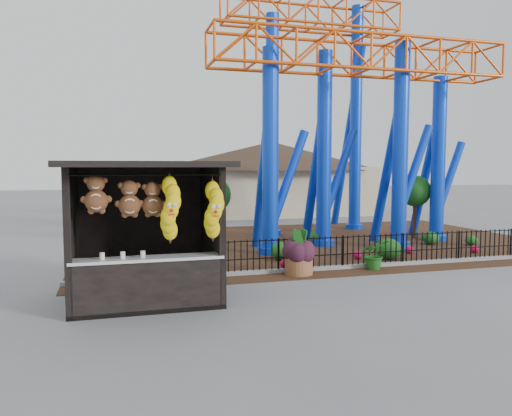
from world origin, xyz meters
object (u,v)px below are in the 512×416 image
object	(u,v)px
roller_coaster	(340,80)
terracotta_planter	(299,265)
prize_booth	(146,234)
potted_plant	(375,254)

from	to	relation	value
roller_coaster	terracotta_planter	world-z (taller)	roller_coaster
prize_booth	terracotta_planter	distance (m)	4.77
roller_coaster	terracotta_planter	bearing A→B (deg)	-124.58
roller_coaster	terracotta_planter	size ratio (longest dim) A/B	13.99
roller_coaster	prize_booth	bearing A→B (deg)	-137.91
terracotta_planter	roller_coaster	bearing A→B (deg)	55.42
prize_booth	potted_plant	distance (m)	6.96
potted_plant	roller_coaster	bearing A→B (deg)	88.85
prize_booth	roller_coaster	world-z (taller)	roller_coaster
potted_plant	terracotta_planter	bearing A→B (deg)	-165.58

